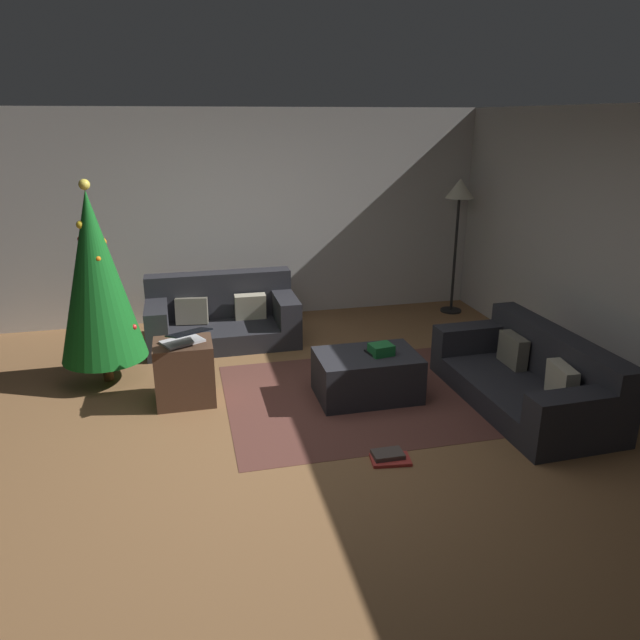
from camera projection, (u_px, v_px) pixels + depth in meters
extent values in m
plane|color=brown|center=(287.00, 429.00, 4.96)|extent=(6.40, 6.40, 0.00)
cube|color=#BCB7B2|center=(241.00, 216.00, 7.42)|extent=(6.40, 0.12, 2.60)
cube|color=#B5B0AB|center=(634.00, 259.00, 5.22)|extent=(0.12, 6.40, 2.60)
cube|color=#26262B|center=(223.00, 334.00, 6.82)|extent=(1.69, 0.89, 0.23)
cube|color=#26262B|center=(219.00, 294.00, 6.99)|extent=(1.69, 0.25, 0.53)
cube|color=#26262B|center=(285.00, 307.00, 6.90)|extent=(0.25, 0.88, 0.31)
cube|color=#26262B|center=(157.00, 316.00, 6.57)|extent=(0.25, 0.88, 0.31)
cube|color=#BCB299|center=(250.00, 307.00, 6.92)|extent=(0.36, 0.16, 0.31)
cube|color=#716B5B|center=(192.00, 311.00, 6.77)|extent=(0.38, 0.21, 0.31)
cube|color=#26262B|center=(520.00, 393.00, 5.37)|extent=(0.95, 1.88, 0.22)
cube|color=#26262B|center=(556.00, 356.00, 5.34)|extent=(0.29, 1.87, 0.45)
cube|color=#26262B|center=(582.00, 409.00, 4.55)|extent=(0.91, 0.26, 0.27)
cube|color=#26262B|center=(478.00, 337.00, 6.03)|extent=(0.91, 0.26, 0.27)
cube|color=#BCB299|center=(562.00, 382.00, 4.98)|extent=(0.18, 0.37, 0.30)
cube|color=#716B5B|center=(513.00, 350.00, 5.66)|extent=(0.13, 0.36, 0.30)
cube|color=#26262B|center=(367.00, 375.00, 5.48)|extent=(0.93, 0.62, 0.43)
cube|color=#19662D|center=(381.00, 350.00, 5.39)|extent=(0.23, 0.20, 0.10)
cube|color=black|center=(370.00, 353.00, 5.42)|extent=(0.08, 0.17, 0.02)
cylinder|color=brown|center=(108.00, 368.00, 5.85)|extent=(0.10, 0.10, 0.25)
cone|color=#14611E|center=(96.00, 277.00, 5.55)|extent=(0.81, 0.81, 1.62)
sphere|color=orange|center=(98.00, 259.00, 5.38)|extent=(0.05, 0.05, 0.05)
sphere|color=yellow|center=(80.00, 225.00, 5.35)|extent=(0.08, 0.08, 0.08)
sphere|color=red|center=(80.00, 239.00, 5.45)|extent=(0.06, 0.06, 0.06)
sphere|color=orange|center=(102.00, 242.00, 5.53)|extent=(0.08, 0.08, 0.08)
sphere|color=#2699E5|center=(120.00, 292.00, 5.80)|extent=(0.06, 0.06, 0.06)
sphere|color=red|center=(134.00, 327.00, 5.67)|extent=(0.06, 0.06, 0.06)
sphere|color=#F2D84C|center=(84.00, 185.00, 5.27)|extent=(0.10, 0.10, 0.10)
cube|color=#4C3323|center=(185.00, 372.00, 5.37)|extent=(0.52, 0.44, 0.58)
cube|color=silver|center=(182.00, 341.00, 5.27)|extent=(0.42, 0.36, 0.02)
cube|color=black|center=(189.00, 333.00, 5.13)|extent=(0.41, 0.36, 0.06)
cube|color=#B7332D|center=(390.00, 460.00, 4.50)|extent=(0.32, 0.22, 0.03)
cube|color=#4C423D|center=(388.00, 454.00, 4.52)|extent=(0.24, 0.15, 0.04)
cylinder|color=black|center=(451.00, 310.00, 7.97)|extent=(0.28, 0.28, 0.02)
cylinder|color=black|center=(455.00, 256.00, 7.73)|extent=(0.04, 0.04, 1.51)
cone|color=beige|center=(460.00, 188.00, 7.44)|extent=(0.36, 0.36, 0.24)
cube|color=brown|center=(366.00, 396.00, 5.55)|extent=(2.60, 2.00, 0.01)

